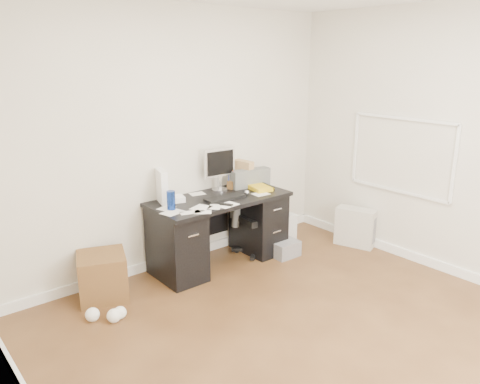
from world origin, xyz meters
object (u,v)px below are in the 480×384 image
at_px(pc_tower, 355,227).
at_px(wicker_basket, 103,276).
at_px(keyboard, 225,198).
at_px(lcd_monitor, 219,169).
at_px(office_chair, 257,213).
at_px(desk, 220,228).

relative_size(pc_tower, wicker_basket, 1.07).
height_order(keyboard, pc_tower, keyboard).
distance_m(pc_tower, wicker_basket, 2.95).
xyz_separation_m(lcd_monitor, pc_tower, (1.39, -0.84, -0.76)).
relative_size(office_chair, pc_tower, 2.09).
xyz_separation_m(keyboard, wicker_basket, (-1.32, 0.17, -0.55)).
distance_m(lcd_monitor, pc_tower, 1.79).
relative_size(keyboard, office_chair, 0.47).
bearing_deg(wicker_basket, keyboard, -7.27).
xyz_separation_m(desk, lcd_monitor, (0.16, 0.21, 0.59)).
bearing_deg(pc_tower, wicker_basket, 147.10).
height_order(desk, pc_tower, desk).
bearing_deg(keyboard, wicker_basket, 174.67).
xyz_separation_m(pc_tower, wicker_basket, (-2.86, 0.71, -0.01)).
bearing_deg(keyboard, lcd_monitor, 64.45).
xyz_separation_m(desk, pc_tower, (1.55, -0.63, -0.17)).
distance_m(keyboard, wicker_basket, 1.44).
bearing_deg(wicker_basket, office_chair, -3.81).
height_order(lcd_monitor, pc_tower, lcd_monitor).
xyz_separation_m(lcd_monitor, office_chair, (0.34, -0.25, -0.51)).
bearing_deg(pc_tower, lcd_monitor, 130.01).
bearing_deg(office_chair, lcd_monitor, 152.93).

